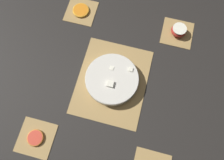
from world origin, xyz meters
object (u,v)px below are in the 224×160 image
object	(u,v)px
apple_half	(179,30)
grapefruit_slice	(35,138)
orange_slice_whole	(81,10)
fruit_salad_bowl	(112,79)

from	to	relation	value
apple_half	grapefruit_slice	distance (m)	0.90
orange_slice_whole	grapefruit_slice	distance (m)	0.72
orange_slice_whole	grapefruit_slice	size ratio (longest dim) A/B	1.19
fruit_salad_bowl	apple_half	distance (m)	0.45
grapefruit_slice	fruit_salad_bowl	bearing A→B (deg)	-37.50
fruit_salad_bowl	orange_slice_whole	distance (m)	0.45
apple_half	orange_slice_whole	bearing A→B (deg)	90.00
fruit_salad_bowl	orange_slice_whole	bearing A→B (deg)	37.46
orange_slice_whole	grapefruit_slice	bearing A→B (deg)	180.00
fruit_salad_bowl	grapefruit_slice	distance (m)	0.45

